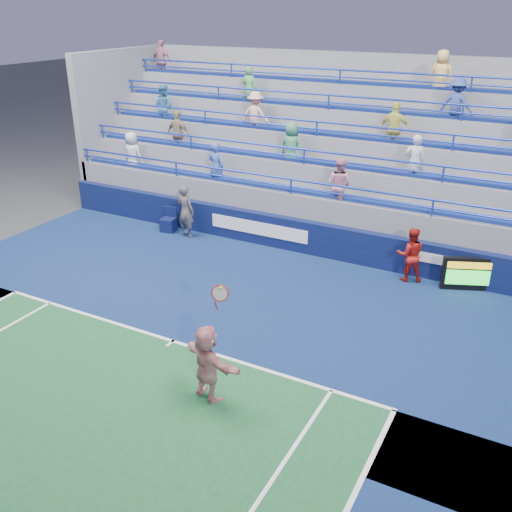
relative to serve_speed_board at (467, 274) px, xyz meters
The scene contains 8 objects.
ground 8.49m from the serve_speed_board, 132.97° to the right, with size 120.00×120.00×0.00m, color #333538.
sponsor_wall 5.78m from the serve_speed_board, behind, with size 18.00×0.32×1.10m.
bleacher_stand 7.15m from the serve_speed_board, 144.91° to the left, with size 18.00×5.60×6.13m.
serve_speed_board is the anchor object (origin of this frame).
judge_chair 10.22m from the serve_speed_board, behind, with size 0.56×0.57×0.86m.
tennis_player 8.52m from the serve_speed_board, 117.09° to the right, with size 1.64×0.95×2.70m.
line_judge 9.40m from the serve_speed_board, behind, with size 0.68×0.45×1.87m, color #131736.
ball_girl 1.66m from the serve_speed_board, behind, with size 0.80×0.62×1.65m, color #A61813.
Camera 1 is at (7.32, -9.45, 7.51)m, focal length 40.00 mm.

